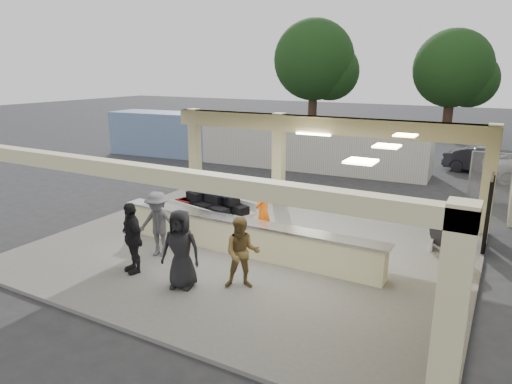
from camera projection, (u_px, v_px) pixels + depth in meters
The scene contains 15 objects.
ground at pixel (252, 250), 13.38m from camera, with size 120.00×120.00×0.00m, color #262729.
pavilion at pixel (269, 202), 13.49m from camera, with size 12.01×10.00×3.55m.
baggage_counter at pixel (243, 237), 12.80m from camera, with size 8.20×0.58×0.98m.
luggage_cart at pixel (213, 206), 14.71m from camera, with size 2.76×2.04×1.45m.
drum_fan at pixel (445, 233), 12.97m from camera, with size 0.95×0.73×1.02m.
baggage_handler at pixel (263, 212), 13.82m from camera, with size 0.63×0.35×1.74m, color #FF650D.
passenger_a at pixel (242, 253), 10.70m from camera, with size 0.85×0.37×1.75m, color olive.
passenger_b at pixel (132, 238), 11.54m from camera, with size 1.08×0.39×1.85m, color black.
passenger_c at pixel (158, 224), 12.56m from camera, with size 1.19×0.42×1.84m, color #504F54.
passenger_d at pixel (181, 249), 10.71m from camera, with size 0.94×0.38×1.92m, color black.
car_dark at pixel (485, 161), 23.08m from camera, with size 1.36×3.86×1.29m, color black.
container_white at pixel (311, 144), 24.17m from camera, with size 12.09×2.42×2.62m, color silver.
container_blue at pixel (188, 135), 27.57m from camera, with size 9.97×2.39×2.59m, color #6980A8.
tree_left at pixel (318, 63), 35.90m from camera, with size 6.60×6.30×9.00m.
tree_mid at pixel (457, 72), 33.06m from camera, with size 6.00×5.60×8.00m.
Camera 1 is at (6.18, -10.83, 5.15)m, focal length 32.00 mm.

